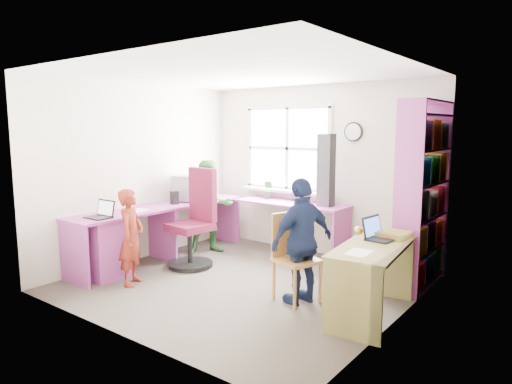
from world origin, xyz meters
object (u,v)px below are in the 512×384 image
(l_desk, at_px, (149,234))
(laptop_left, at_px, (101,214))
(wooden_chair, at_px, (293,253))
(laptop_right, at_px, (378,234))
(person_green, at_px, (210,207))
(bookshelf, at_px, (422,199))
(person_navy, at_px, (302,241))
(right_desk, at_px, (372,265))
(crt_monitor, at_px, (189,188))
(person_red, at_px, (131,237))
(swivel_chair, at_px, (195,224))
(cd_tower, at_px, (326,170))
(potted_plant, at_px, (268,190))

(l_desk, relative_size, laptop_left, 9.62)
(wooden_chair, distance_m, laptop_right, 0.89)
(l_desk, xyz_separation_m, person_green, (0.10, 1.04, 0.22))
(bookshelf, height_order, laptop_left, bookshelf)
(wooden_chair, height_order, person_navy, person_navy)
(right_desk, distance_m, crt_monitor, 3.16)
(right_desk, distance_m, person_red, 2.70)
(swivel_chair, xyz_separation_m, cd_tower, (1.23, 1.27, 0.69))
(swivel_chair, distance_m, laptop_left, 1.19)
(bookshelf, relative_size, person_navy, 1.61)
(swivel_chair, relative_size, potted_plant, 4.64)
(laptop_right, bearing_deg, crt_monitor, 90.67)
(l_desk, height_order, crt_monitor, crt_monitor)
(cd_tower, relative_size, person_navy, 0.75)
(right_desk, distance_m, person_green, 2.88)
(laptop_left, height_order, person_green, person_green)
(bookshelf, relative_size, wooden_chair, 2.28)
(laptop_left, bearing_deg, person_red, 10.15)
(potted_plant, bearing_deg, swivel_chair, -100.17)
(l_desk, relative_size, wooden_chair, 3.20)
(laptop_right, relative_size, potted_plant, 1.29)
(crt_monitor, height_order, potted_plant, crt_monitor)
(bookshelf, distance_m, crt_monitor, 3.20)
(l_desk, height_order, person_green, person_green)
(swivel_chair, xyz_separation_m, wooden_chair, (1.68, -0.25, -0.05))
(swivel_chair, xyz_separation_m, laptop_left, (-0.48, -1.06, 0.25))
(swivel_chair, distance_m, wooden_chair, 1.70)
(bookshelf, distance_m, laptop_left, 3.72)
(bookshelf, distance_m, cd_tower, 1.41)
(right_desk, xyz_separation_m, laptop_right, (-0.06, 0.28, 0.24))
(person_navy, bearing_deg, person_red, -51.54)
(cd_tower, bearing_deg, swivel_chair, -133.68)
(l_desk, relative_size, person_navy, 2.26)
(crt_monitor, bearing_deg, l_desk, -96.44)
(right_desk, xyz_separation_m, person_red, (-2.58, -0.81, 0.05))
(wooden_chair, xyz_separation_m, crt_monitor, (-2.23, 0.69, 0.44))
(bookshelf, distance_m, swivel_chair, 2.83)
(l_desk, distance_m, potted_plant, 1.92)
(right_desk, xyz_separation_m, person_navy, (-0.72, -0.10, 0.15))
(wooden_chair, bearing_deg, cd_tower, 123.98)
(bookshelf, bearing_deg, swivel_chair, -158.78)
(crt_monitor, height_order, cd_tower, cd_tower)
(crt_monitor, bearing_deg, person_green, 5.84)
(person_green, bearing_deg, right_desk, -70.37)
(potted_plant, bearing_deg, person_navy, -45.16)
(right_desk, height_order, bookshelf, bookshelf)
(person_navy, bearing_deg, cd_tower, -141.66)
(laptop_right, distance_m, person_red, 2.75)
(swivel_chair, height_order, crt_monitor, swivel_chair)
(person_green, bearing_deg, laptop_right, -65.05)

